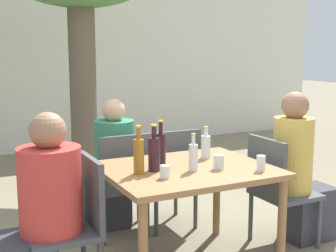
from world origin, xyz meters
TOP-DOWN VIEW (x-y plane):
  - cafe_building_wall at (0.00, 4.41)m, footprint 10.00×0.08m
  - dining_table_front at (0.00, 0.00)m, footprint 1.15×0.95m
  - patio_chair_0 at (-0.81, 0.00)m, footprint 0.44×0.44m
  - patio_chair_1 at (0.81, 0.00)m, footprint 0.44×0.44m
  - patio_chair_2 at (-0.23, 0.71)m, footprint 0.44×0.44m
  - patio_chair_3 at (0.23, 0.71)m, footprint 0.44×0.44m
  - person_seated_0 at (-1.04, -0.00)m, footprint 0.59×0.39m
  - person_seated_1 at (1.04, -0.00)m, footprint 0.56×0.31m
  - person_seated_2 at (-0.23, 0.94)m, footprint 0.34×0.57m
  - water_bottle_0 at (-0.01, -0.10)m, footprint 0.06×0.06m
  - water_bottle_1 at (0.26, 0.18)m, footprint 0.07×0.07m
  - amber_bottle_2 at (-0.37, -0.01)m, footprint 0.07×0.07m
  - wine_bottle_3 at (-0.25, 0.01)m, footprint 0.08×0.08m
  - wine_bottle_4 at (-0.16, 0.10)m, footprint 0.07×0.07m
  - drinking_glass_0 at (-0.26, -0.18)m, footprint 0.06×0.06m
  - drinking_glass_1 at (0.40, -0.31)m, footprint 0.06×0.06m
  - drinking_glass_2 at (0.17, -0.14)m, footprint 0.07×0.07m

SIDE VIEW (x-z plane):
  - patio_chair_0 at x=-0.81m, z-range 0.06..0.94m
  - patio_chair_1 at x=0.81m, z-range 0.06..0.94m
  - patio_chair_2 at x=-0.23m, z-range 0.06..0.94m
  - patio_chair_3 at x=0.23m, z-range 0.06..0.94m
  - person_seated_2 at x=-0.23m, z-range -0.07..1.09m
  - person_seated_0 at x=-1.04m, z-range -0.05..1.14m
  - person_seated_1 at x=1.04m, z-range -0.07..1.17m
  - dining_table_front at x=0.00m, z-range 0.28..1.02m
  - drinking_glass_0 at x=-0.26m, z-range 0.74..0.83m
  - drinking_glass_2 at x=0.17m, z-range 0.74..0.84m
  - drinking_glass_1 at x=0.40m, z-range 0.74..0.85m
  - water_bottle_1 at x=0.26m, z-range 0.71..0.96m
  - water_bottle_0 at x=-0.01m, z-range 0.71..0.97m
  - wine_bottle_3 at x=-0.25m, z-range 0.71..1.03m
  - amber_bottle_2 at x=-0.37m, z-range 0.71..1.03m
  - wine_bottle_4 at x=-0.16m, z-range 0.71..1.04m
  - cafe_building_wall at x=0.00m, z-range 0.00..2.80m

